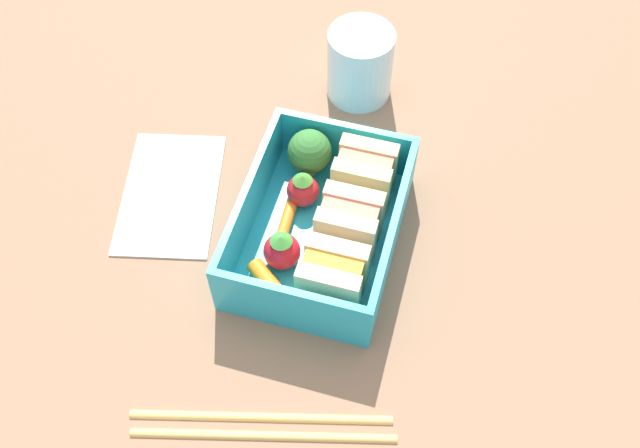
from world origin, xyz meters
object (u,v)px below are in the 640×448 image
object	(u,v)px
carrot_stick_far_left	(273,288)
chopstick_pair	(264,426)
sandwich_center	(333,277)
strawberry_left	(303,190)
sandwich_center_left	(349,224)
folded_napkin	(170,193)
drinking_glass	(360,64)
sandwich_left	(364,175)
strawberry_far_left	(282,250)
carrot_stick_left	(287,220)
broccoli_floret	(310,152)

from	to	relation	value
carrot_stick_far_left	chopstick_pair	distance (cm)	10.92
sandwich_center	strawberry_left	size ratio (longest dim) A/B	1.47
sandwich_center_left	folded_napkin	bearing A→B (deg)	-94.06
sandwich_center_left	drinking_glass	world-z (taller)	drinking_glass
sandwich_left	strawberry_far_left	xyz separation A→B (cm)	(8.71, -4.79, -0.89)
sandwich_left	folded_napkin	world-z (taller)	sandwich_left
sandwich_center_left	strawberry_left	world-z (taller)	sandwich_center_left
sandwich_center	chopstick_pair	size ratio (longest dim) A/B	0.26
sandwich_center	chopstick_pair	xyz separation A→B (cm)	(11.75, -2.07, -3.41)
sandwich_left	sandwich_center	xyz separation A→B (cm)	(10.48, 0.00, 0.00)
sandwich_center_left	chopstick_pair	distance (cm)	17.45
carrot_stick_left	drinking_glass	bearing A→B (deg)	174.08
chopstick_pair	strawberry_far_left	bearing A→B (deg)	-168.64
sandwich_center	folded_napkin	distance (cm)	18.59
carrot_stick_left	folded_napkin	bearing A→B (deg)	-94.71
chopstick_pair	folded_napkin	world-z (taller)	chopstick_pair
carrot_stick_left	carrot_stick_far_left	xyz separation A→B (cm)	(6.77, 0.89, 0.19)
drinking_glass	folded_napkin	xyz separation A→B (cm)	(17.29, -13.39, -3.45)
broccoli_floret	strawberry_far_left	bearing A→B (deg)	2.67
sandwich_center_left	folded_napkin	world-z (taller)	sandwich_center_left
sandwich_center	folded_napkin	bearing A→B (deg)	-110.72
carrot_stick_left	carrot_stick_far_left	size ratio (longest dim) A/B	0.92
folded_napkin	carrot_stick_left	bearing A→B (deg)	85.29
chopstick_pair	folded_napkin	xyz separation A→B (cm)	(-18.20, -14.99, -0.15)
sandwich_left	broccoli_floret	distance (cm)	5.36
strawberry_left	folded_napkin	xyz separation A→B (cm)	(1.80, -12.15, -2.56)
sandwich_center_left	broccoli_floret	distance (cm)	8.21
sandwich_center_left	carrot_stick_left	size ratio (longest dim) A/B	1.02
strawberry_left	carrot_stick_left	xyz separation A→B (cm)	(2.75, -0.65, -1.05)
carrot_stick_left	strawberry_far_left	world-z (taller)	strawberry_far_left
sandwich_left	sandwich_center_left	xyz separation A→B (cm)	(5.24, 0.00, 0.00)
sandwich_center_left	carrot_stick_far_left	size ratio (longest dim) A/B	0.94
sandwich_left	strawberry_left	xyz separation A→B (cm)	(2.23, -4.91, -1.00)
sandwich_left	broccoli_floret	bearing A→B (deg)	-101.48
strawberry_left	carrot_stick_far_left	world-z (taller)	strawberry_left
broccoli_floret	sandwich_left	bearing A→B (deg)	78.52
strawberry_left	carrot_stick_far_left	bearing A→B (deg)	1.44
carrot_stick_far_left	folded_napkin	world-z (taller)	carrot_stick_far_left
broccoli_floret	carrot_stick_far_left	distance (cm)	12.99
strawberry_far_left	folded_napkin	distance (cm)	13.41
sandwich_center_left	drinking_glass	bearing A→B (deg)	-168.76
sandwich_left	carrot_stick_left	size ratio (longest dim) A/B	1.02
strawberry_left	drinking_glass	distance (cm)	15.56
carrot_stick_left	strawberry_left	bearing A→B (deg)	166.69
carrot_stick_far_left	sandwich_center_left	bearing A→B (deg)	144.29
sandwich_left	drinking_glass	world-z (taller)	drinking_glass
sandwich_left	folded_napkin	xyz separation A→B (cm)	(4.03, -17.06, -3.56)
sandwich_center	strawberry_left	bearing A→B (deg)	-149.24
sandwich_center_left	broccoli_floret	world-z (taller)	sandwich_center_left
sandwich_left	strawberry_left	distance (cm)	5.49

